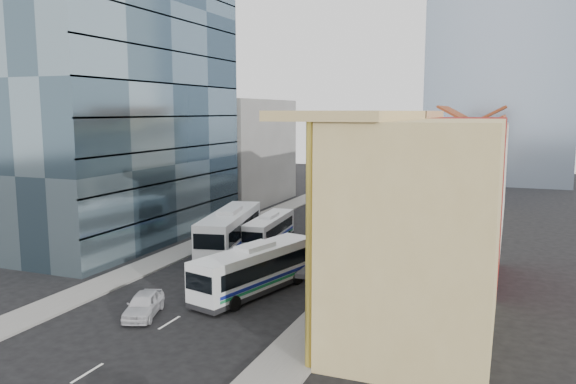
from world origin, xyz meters
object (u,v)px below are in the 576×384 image
at_px(bus_left_far, 269,230).
at_px(bus_left_near, 230,230).
at_px(bus_right, 255,268).
at_px(shophouse_tan, 422,229).
at_px(office_tower, 120,85).
at_px(sedan_left, 144,304).

bearing_deg(bus_left_far, bus_left_near, -128.68).
relative_size(bus_left_near, bus_right, 1.14).
bearing_deg(shophouse_tan, office_tower, 155.70).
height_order(office_tower, bus_left_near, office_tower).
xyz_separation_m(bus_left_far, sedan_left, (0.14, -19.62, -0.78)).
bearing_deg(office_tower, bus_left_far, 7.68).
distance_m(office_tower, sedan_left, 27.14).
bearing_deg(bus_right, bus_left_far, 124.24).
bearing_deg(bus_left_near, office_tower, 160.91).
xyz_separation_m(shophouse_tan, bus_left_near, (-18.51, 12.49, -4.00)).
distance_m(bus_left_near, sedan_left, 16.34).
bearing_deg(sedan_left, bus_right, 36.72).
bearing_deg(shophouse_tan, bus_left_near, 145.99).
distance_m(shophouse_tan, bus_left_near, 22.68).
height_order(bus_left_near, bus_right, bus_left_near).
relative_size(shophouse_tan, bus_right, 1.28).
bearing_deg(bus_left_far, bus_right, -75.93).
bearing_deg(shophouse_tan, sedan_left, -167.29).
relative_size(office_tower, sedan_left, 6.93).
bearing_deg(bus_left_far, shophouse_tan, -50.11).
relative_size(shophouse_tan, sedan_left, 3.23).
height_order(shophouse_tan, bus_left_far, shophouse_tan).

